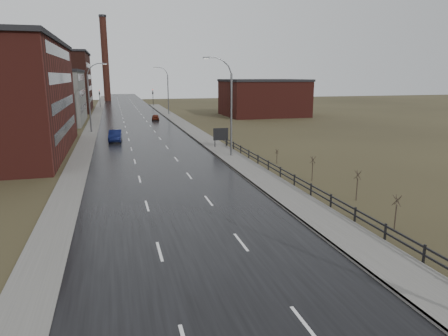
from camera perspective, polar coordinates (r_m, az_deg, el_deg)
road at (r=68.86m, az=-11.80°, el=5.04°), size 14.00×300.00×0.06m
sidewalk_right at (r=45.91m, az=1.14°, el=1.49°), size 3.20×180.00×0.18m
curb_right at (r=45.50m, az=-0.70°, el=1.38°), size 0.16×180.00×0.18m
sidewalk_left at (r=68.84m, az=-18.64°, el=4.65°), size 2.40×260.00×0.12m
warehouse_mid at (r=87.29m, az=-24.82°, el=9.21°), size 16.32×20.40×10.50m
warehouse_far at (r=117.62m, az=-25.10°, el=11.09°), size 26.52×24.48×15.50m
building_right at (r=96.63m, az=5.62°, el=9.99°), size 18.36×16.32×8.50m
smokestack at (r=158.24m, az=-16.62°, el=14.76°), size 2.70×2.70×30.70m
streetlight_right_mid at (r=46.04m, az=0.69°, el=8.75°), size 3.36×0.28×11.35m
streetlight_left at (r=70.27m, az=-18.50°, el=9.57°), size 3.36×0.28×11.35m
streetlight_right_far at (r=98.99m, az=-8.17°, el=10.91°), size 3.36×0.28×11.35m
guardrail at (r=31.35m, az=12.91°, el=-3.16°), size 0.10×53.05×1.10m
shrub_c at (r=26.50m, az=23.35°, el=-5.80°), size 0.54×0.57×2.28m
shrub_d at (r=31.84m, az=18.50°, el=-2.25°), size 0.56×0.59×2.36m
shrub_e at (r=36.76m, az=12.54°, el=0.03°), size 0.54×0.57×2.26m
shrub_f at (r=43.45m, az=7.57°, el=1.71°), size 0.38×0.40×1.58m
billboard at (r=52.28m, az=-0.48°, el=4.77°), size 2.01×0.17×2.65m
traffic_light_left at (r=128.24m, az=-17.39°, el=10.36°), size 0.58×2.73×5.30m
traffic_light_right at (r=128.77m, az=-10.15°, el=10.75°), size 0.58×2.73×5.30m
car_near at (r=59.77m, az=-15.27°, el=4.44°), size 2.01×5.06×1.64m
car_far at (r=86.90m, az=-9.77°, el=7.14°), size 1.98×3.94×1.29m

